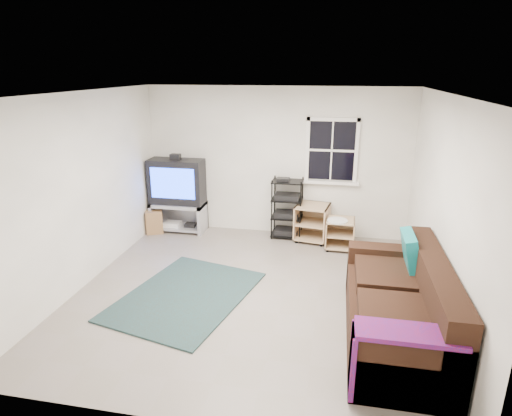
% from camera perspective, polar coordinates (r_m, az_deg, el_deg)
% --- Properties ---
extents(room, '(4.60, 4.62, 4.60)m').
position_cam_1_polar(room, '(7.42, 10.03, 7.00)').
color(room, slate).
rests_on(room, ground).
extents(tv_unit, '(0.98, 0.49, 1.44)m').
position_cam_1_polar(tv_unit, '(7.87, -10.43, 2.47)').
color(tv_unit, '#A8A8B0').
rests_on(tv_unit, ground).
extents(av_rack, '(0.53, 0.39, 1.07)m').
position_cam_1_polar(av_rack, '(7.55, 4.15, -0.53)').
color(av_rack, black).
rests_on(av_rack, ground).
extents(side_table_left, '(0.62, 0.62, 0.64)m').
position_cam_1_polar(side_table_left, '(7.52, 7.57, -1.71)').
color(side_table_left, tan).
rests_on(side_table_left, ground).
extents(side_table_right, '(0.47, 0.50, 0.54)m').
position_cam_1_polar(side_table_right, '(7.25, 11.10, -3.05)').
color(side_table_right, tan).
rests_on(side_table_right, ground).
extents(sofa, '(1.00, 2.26, 1.03)m').
position_cam_1_polar(sofa, '(5.06, 18.61, -12.70)').
color(sofa, black).
rests_on(sofa, ground).
extents(shag_rug, '(1.87, 2.28, 0.02)m').
position_cam_1_polar(shag_rug, '(5.85, -9.31, -11.44)').
color(shag_rug, black).
rests_on(shag_rug, ground).
extents(paper_bag, '(0.35, 0.30, 0.42)m').
position_cam_1_polar(paper_bag, '(7.99, -13.40, -1.85)').
color(paper_bag, '#9A6A45').
rests_on(paper_bag, ground).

